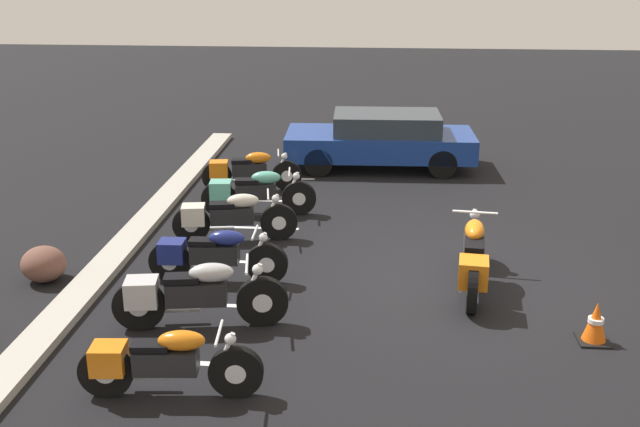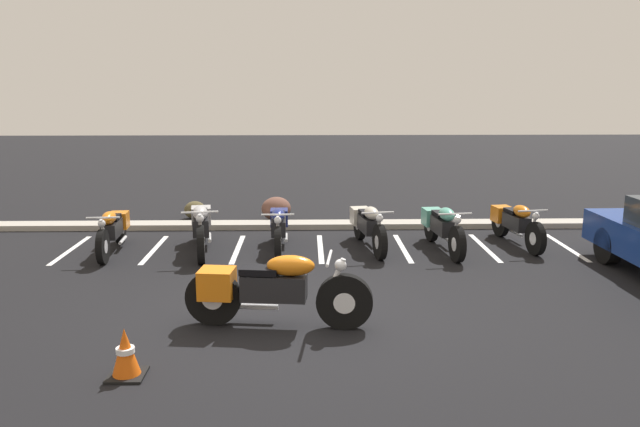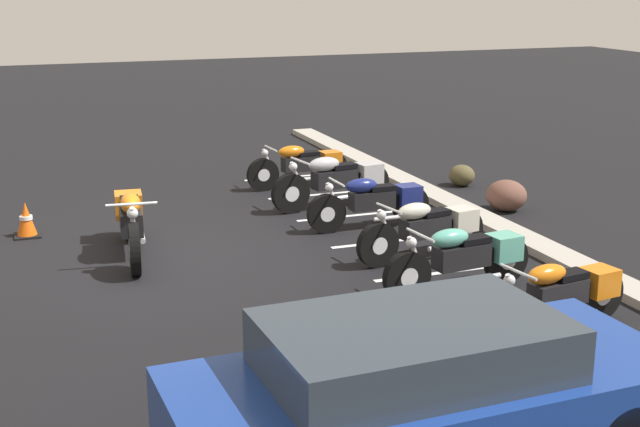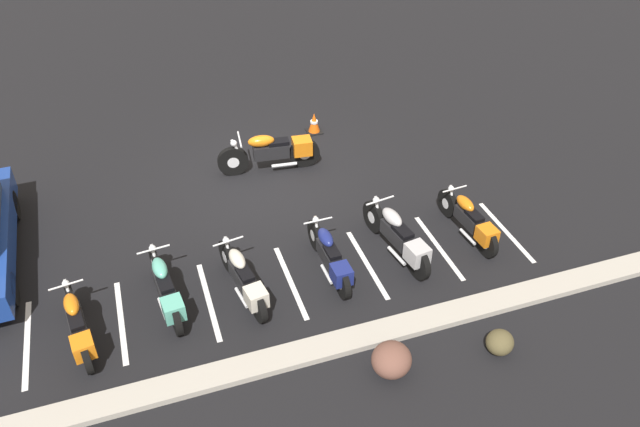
{
  "view_description": "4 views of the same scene",
  "coord_description": "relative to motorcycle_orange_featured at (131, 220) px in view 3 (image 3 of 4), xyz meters",
  "views": [
    {
      "loc": [
        -10.59,
        1.09,
        4.72
      ],
      "look_at": [
        0.54,
        2.01,
        0.84
      ],
      "focal_mm": 42.0,
      "sensor_mm": 36.0,
      "label": 1
    },
    {
      "loc": [
        0.2,
        -8.05,
        3.14
      ],
      "look_at": [
        0.42,
        1.87,
        1.05
      ],
      "focal_mm": 35.0,
      "sensor_mm": 36.0,
      "label": 2
    },
    {
      "loc": [
        12.34,
        -2.08,
        3.98
      ],
      "look_at": [
        0.08,
        2.48,
        0.44
      ],
      "focal_mm": 50.0,
      "sensor_mm": 36.0,
      "label": 3
    },
    {
      "loc": [
        2.73,
        12.03,
        8.4
      ],
      "look_at": [
        -0.49,
        2.52,
        0.67
      ],
      "focal_mm": 35.0,
      "sensor_mm": 36.0,
      "label": 4
    }
  ],
  "objects": [
    {
      "name": "stall_line_2",
      "position": [
        -0.83,
        3.89,
        -0.51
      ],
      "size": [
        0.1,
        2.1,
        0.0
      ],
      "primitive_type": "cube",
      "color": "white",
      "rests_on": "ground"
    },
    {
      "name": "traffic_cone",
      "position": [
        -1.47,
        -1.4,
        -0.26
      ],
      "size": [
        0.4,
        0.4,
        0.55
      ],
      "color": "black",
      "rests_on": "ground"
    },
    {
      "name": "concrete_curb",
      "position": [
        0.3,
        5.68,
        -0.46
      ],
      "size": [
        18.0,
        0.5,
        0.12
      ],
      "primitive_type": "cube",
      "color": "#A8A399",
      "rests_on": "ground"
    },
    {
      "name": "stall_line_6",
      "position": [
        5.55,
        3.89,
        -0.51
      ],
      "size": [
        0.1,
        2.1,
        0.0
      ],
      "primitive_type": "cube",
      "color": "white",
      "rests_on": "ground"
    },
    {
      "name": "stall_line_4",
      "position": [
        2.36,
        3.89,
        -0.51
      ],
      "size": [
        0.1,
        2.1,
        0.0
      ],
      "primitive_type": "cube",
      "color": "white",
      "rests_on": "ground"
    },
    {
      "name": "ground",
      "position": [
        0.3,
        0.31,
        -0.52
      ],
      "size": [
        60.0,
        60.0,
        0.0
      ],
      "primitive_type": "plane",
      "color": "black"
    },
    {
      "name": "parked_bike_4",
      "position": [
        3.08,
        3.79,
        -0.06
      ],
      "size": [
        0.64,
        2.18,
        0.86
      ],
      "rotation": [
        0.0,
        0.0,
        -1.47
      ],
      "color": "black",
      "rests_on": "ground"
    },
    {
      "name": "parked_bike_0",
      "position": [
        -3.16,
        3.77,
        -0.08
      ],
      "size": [
        0.58,
        2.08,
        0.82
      ],
      "rotation": [
        0.0,
        0.0,
        -1.49
      ],
      "color": "black",
      "rests_on": "ground"
    },
    {
      "name": "motorcycle_orange_featured",
      "position": [
        0.0,
        0.0,
        0.0
      ],
      "size": [
        2.46,
        0.73,
        0.97
      ],
      "rotation": [
        0.0,
        0.0,
        -0.11
      ],
      "color": "black",
      "rests_on": "ground"
    },
    {
      "name": "parked_bike_2",
      "position": [
        -0.04,
        3.9,
        -0.07
      ],
      "size": [
        0.59,
        2.12,
        0.83
      ],
      "rotation": [
        0.0,
        0.0,
        -1.55
      ],
      "color": "black",
      "rests_on": "ground"
    },
    {
      "name": "parked_bike_5",
      "position": [
        4.61,
        4.18,
        -0.08
      ],
      "size": [
        0.66,
        2.08,
        0.82
      ],
      "rotation": [
        0.0,
        0.0,
        -1.43
      ],
      "color": "black",
      "rests_on": "ground"
    },
    {
      "name": "stall_line_1",
      "position": [
        -2.43,
        3.89,
        -0.51
      ],
      "size": [
        0.1,
        2.1,
        0.0
      ],
      "primitive_type": "cube",
      "color": "white",
      "rests_on": "ground"
    },
    {
      "name": "stall_line_0",
      "position": [
        -4.02,
        3.89,
        -0.51
      ],
      "size": [
        0.1,
        2.1,
        0.0
      ],
      "primitive_type": "cube",
      "color": "white",
      "rests_on": "ground"
    },
    {
      "name": "landscape_rock_1",
      "position": [
        -2.13,
        6.65,
        -0.31
      ],
      "size": [
        0.68,
        0.67,
        0.41
      ],
      "primitive_type": "ellipsoid",
      "rotation": [
        0.0,
        0.0,
        2.21
      ],
      "color": "brown",
      "rests_on": "ground"
    },
    {
      "name": "stall_line_3",
      "position": [
        0.76,
        3.89,
        -0.51
      ],
      "size": [
        0.1,
        2.1,
        0.0
      ],
      "primitive_type": "cube",
      "color": "white",
      "rests_on": "ground"
    },
    {
      "name": "parked_bike_1",
      "position": [
        -1.51,
        3.83,
        -0.03
      ],
      "size": [
        0.75,
        2.31,
        0.91
      ],
      "rotation": [
        0.0,
        0.0,
        -1.42
      ],
      "color": "black",
      "rests_on": "ground"
    },
    {
      "name": "stall_line_5",
      "position": [
        3.95,
        3.89,
        -0.51
      ],
      "size": [
        0.1,
        2.1,
        0.0
      ],
      "primitive_type": "cube",
      "color": "white",
      "rests_on": "ground"
    },
    {
      "name": "landscape_rock_0",
      "position": [
        -0.21,
        6.45,
        -0.24
      ],
      "size": [
        0.96,
        0.96,
        0.54
      ],
      "primitive_type": "ellipsoid",
      "rotation": [
        0.0,
        0.0,
        0.81
      ],
      "color": "brown",
      "rests_on": "ground"
    },
    {
      "name": "car_blue",
      "position": [
        6.64,
        1.38,
        0.16
      ],
      "size": [
        1.93,
        4.35,
        1.29
      ],
      "rotation": [
        0.0,
        0.0,
        1.6
      ],
      "color": "black",
      "rests_on": "ground"
    },
    {
      "name": "parked_bike_3",
      "position": [
        1.68,
        3.97,
        -0.07
      ],
      "size": [
        0.71,
        2.14,
        0.85
      ],
      "rotation": [
        0.0,
        0.0,
        -1.41
      ],
      "color": "black",
      "rests_on": "ground"
    }
  ]
}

